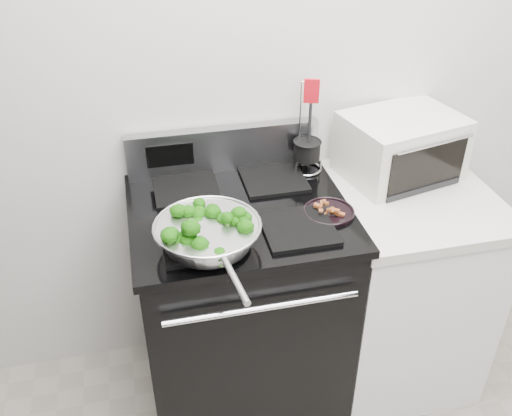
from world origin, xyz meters
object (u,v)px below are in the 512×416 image
object	(u,v)px
bacon_plate	(329,209)
toaster_oven	(401,146)
gas_range	(241,304)
skillet	(208,233)
utensil_holder	(307,155)

from	to	relation	value
bacon_plate	toaster_oven	xyz separation A→B (m)	(0.38, 0.26, 0.08)
gas_range	skillet	bearing A→B (deg)	-125.57
skillet	bacon_plate	size ratio (longest dim) A/B	3.06
utensil_holder	toaster_oven	xyz separation A→B (m)	(0.37, -0.06, 0.03)
gas_range	skillet	distance (m)	0.57
bacon_plate	toaster_oven	distance (m)	0.47
skillet	bacon_plate	xyz separation A→B (m)	(0.45, 0.10, -0.04)
gas_range	toaster_oven	size ratio (longest dim) A/B	2.28
bacon_plate	utensil_holder	size ratio (longest dim) A/B	0.47
skillet	bacon_plate	bearing A→B (deg)	4.84
skillet	toaster_oven	distance (m)	0.90
bacon_plate	utensil_holder	xyz separation A→B (m)	(0.01, 0.32, 0.05)
gas_range	skillet	world-z (taller)	gas_range
gas_range	skillet	size ratio (longest dim) A/B	2.03
gas_range	toaster_oven	world-z (taller)	toaster_oven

